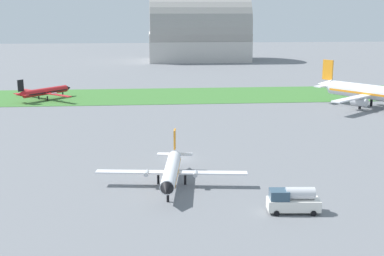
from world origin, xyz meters
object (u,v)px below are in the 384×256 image
at_px(airplane_foreground_turboprop, 171,170).
at_px(airplane_parked_jet_far, 370,92).
at_px(airplane_taxiing_turboprop, 44,92).
at_px(fuel_truck_near_gate, 293,200).

xyz_separation_m(airplane_foreground_turboprop, airplane_parked_jet_far, (53.13, 54.32, 1.72)).
bearing_deg(airplane_parked_jet_far, airplane_taxiing_turboprop, -140.59).
xyz_separation_m(airplane_foreground_turboprop, fuel_truck_near_gate, (14.63, -11.06, -0.80)).
xyz_separation_m(airplane_parked_jet_far, fuel_truck_near_gate, (-38.50, -65.38, -2.52)).
xyz_separation_m(airplane_taxiing_turboprop, fuel_truck_near_gate, (46.59, -84.69, -0.78)).
height_order(airplane_taxiing_turboprop, airplane_parked_jet_far, airplane_parked_jet_far).
height_order(airplane_parked_jet_far, fuel_truck_near_gate, airplane_parked_jet_far).
xyz_separation_m(airplane_foreground_turboprop, airplane_taxiing_turboprop, (-31.96, 73.62, -0.02)).
distance_m(airplane_foreground_turboprop, airplane_taxiing_turboprop, 80.26).
relative_size(airplane_foreground_turboprop, airplane_taxiing_turboprop, 1.28).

